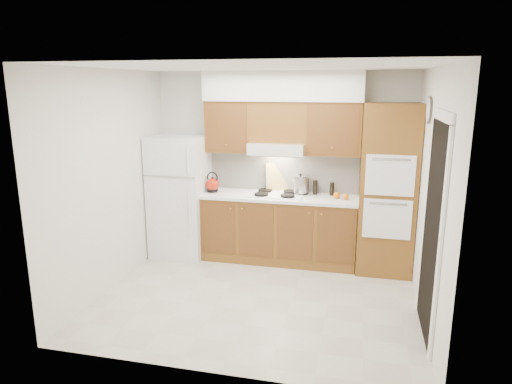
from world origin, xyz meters
TOP-DOWN VIEW (x-y plane):
  - floor at (0.00, 0.00)m, footprint 3.60×3.60m
  - ceiling at (0.00, 0.00)m, footprint 3.60×3.60m
  - wall_back at (0.00, 1.50)m, footprint 3.60×0.02m
  - wall_left at (-1.80, 0.00)m, footprint 0.02×3.00m
  - wall_right at (1.80, 0.00)m, footprint 0.02×3.00m
  - fridge at (-1.41, 1.14)m, footprint 0.75×0.72m
  - base_cabinets at (0.02, 1.20)m, footprint 2.11×0.60m
  - countertop at (0.03, 1.19)m, footprint 2.13×0.62m
  - backsplash at (0.02, 1.49)m, footprint 2.11×0.03m
  - oven_cabinet at (1.44, 1.18)m, footprint 0.70×0.65m
  - upper_cab_left at (-0.71, 1.33)m, footprint 0.63×0.33m
  - upper_cab_right at (0.72, 1.33)m, footprint 0.73×0.33m
  - range_hood at (-0.02, 1.27)m, footprint 0.75×0.45m
  - upper_cab_over_hood at (-0.02, 1.33)m, footprint 0.75×0.33m
  - soffit at (0.03, 1.32)m, footprint 2.13×0.36m
  - cooktop at (-0.02, 1.21)m, footprint 0.74×0.50m
  - doorway at (1.79, -0.35)m, footprint 0.02×0.90m
  - wall_clock at (1.79, 0.55)m, footprint 0.02×0.30m
  - kettle at (-0.93, 1.17)m, footprint 0.25×0.25m
  - cutting_board at (-0.07, 1.45)m, footprint 0.32×0.20m
  - stock_pot at (0.29, 1.32)m, footprint 0.28×0.28m
  - condiment_a at (0.37, 1.35)m, footprint 0.08×0.08m
  - condiment_b at (0.49, 1.36)m, footprint 0.07×0.07m
  - condiment_c at (0.72, 1.36)m, footprint 0.08×0.08m
  - orange_near at (0.92, 1.15)m, footprint 0.10×0.10m
  - orange_far at (0.80, 1.19)m, footprint 0.10×0.10m

SIDE VIEW (x-z plane):
  - floor at x=0.00m, z-range 0.00..0.00m
  - base_cabinets at x=0.02m, z-range 0.00..0.90m
  - fridge at x=-1.41m, z-range 0.00..1.72m
  - countertop at x=0.03m, z-range 0.90..0.94m
  - cooktop at x=-0.02m, z-range 0.94..0.95m
  - orange_near at x=0.92m, z-range 0.94..1.02m
  - orange_far at x=0.80m, z-range 0.94..1.03m
  - condiment_c at x=0.72m, z-range 0.94..1.12m
  - condiment_b at x=0.49m, z-range 0.94..1.14m
  - kettle at x=-0.93m, z-range 0.95..1.14m
  - condiment_a at x=0.37m, z-range 0.94..1.16m
  - doorway at x=1.79m, z-range 0.00..2.10m
  - stock_pot at x=0.29m, z-range 0.97..1.19m
  - oven_cabinet at x=1.44m, z-range 0.00..2.20m
  - cutting_board at x=-0.07m, z-range 0.94..1.34m
  - backsplash at x=0.02m, z-range 0.94..1.50m
  - wall_back at x=0.00m, z-range 0.00..2.60m
  - wall_left at x=-1.80m, z-range 0.00..2.60m
  - wall_right at x=1.80m, z-range 0.00..2.60m
  - range_hood at x=-0.02m, z-range 1.50..1.65m
  - upper_cab_left at x=-0.71m, z-range 1.50..2.20m
  - upper_cab_right at x=0.72m, z-range 1.50..2.20m
  - upper_cab_over_hood at x=-0.02m, z-range 1.65..2.20m
  - wall_clock at x=1.79m, z-range 2.00..2.30m
  - soffit at x=0.03m, z-range 2.20..2.60m
  - ceiling at x=0.00m, z-range 2.60..2.60m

